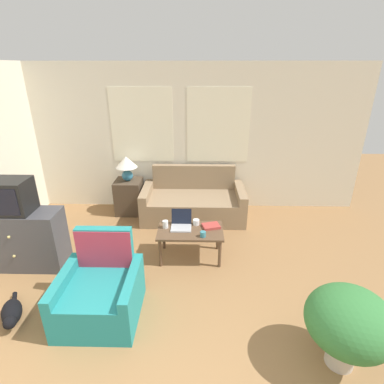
# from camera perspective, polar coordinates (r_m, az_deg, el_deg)

# --- Properties ---
(wall_back) EXTENTS (6.40, 0.06, 2.60)m
(wall_back) POSITION_cam_1_polar(r_m,az_deg,el_deg) (5.47, -1.41, 10.08)
(wall_back) COLOR silver
(wall_back) RESTS_ON ground_plane
(couch) EXTENTS (1.78, 0.90, 0.86)m
(couch) POSITION_cam_1_polar(r_m,az_deg,el_deg) (5.37, 0.26, -2.01)
(couch) COLOR #937A5B
(couch) RESTS_ON ground_plane
(armchair) EXTENTS (0.82, 0.81, 0.89)m
(armchair) POSITION_cam_1_polar(r_m,az_deg,el_deg) (3.55, -16.91, -17.83)
(armchair) COLOR teal
(armchair) RESTS_ON ground_plane
(tv_dresser) EXTENTS (1.12, 0.43, 0.81)m
(tv_dresser) POSITION_cam_1_polar(r_m,az_deg,el_deg) (4.60, -29.79, -7.81)
(tv_dresser) COLOR #424247
(tv_dresser) RESTS_ON ground_plane
(television) EXTENTS (0.50, 0.38, 0.44)m
(television) POSITION_cam_1_polar(r_m,az_deg,el_deg) (4.35, -31.39, -0.70)
(television) COLOR black
(television) RESTS_ON tv_dresser
(side_table) EXTENTS (0.47, 0.47, 0.62)m
(side_table) POSITION_cam_1_polar(r_m,az_deg,el_deg) (5.61, -11.86, -0.83)
(side_table) COLOR #4C3D2D
(side_table) RESTS_ON ground_plane
(table_lamp) EXTENTS (0.38, 0.38, 0.45)m
(table_lamp) POSITION_cam_1_polar(r_m,az_deg,el_deg) (5.40, -12.37, 5.08)
(table_lamp) COLOR teal
(table_lamp) RESTS_ON side_table
(coffee_table) EXTENTS (0.90, 0.53, 0.44)m
(coffee_table) POSITION_cam_1_polar(r_m,az_deg,el_deg) (4.17, -0.32, -7.87)
(coffee_table) COLOR brown
(coffee_table) RESTS_ON ground_plane
(laptop) EXTENTS (0.28, 0.28, 0.23)m
(laptop) POSITION_cam_1_polar(r_m,az_deg,el_deg) (4.19, -2.05, -6.03)
(laptop) COLOR #B7B7BC
(laptop) RESTS_ON coffee_table
(cup_navy) EXTENTS (0.08, 0.08, 0.11)m
(cup_navy) POSITION_cam_1_polar(r_m,az_deg,el_deg) (4.19, -5.10, -6.14)
(cup_navy) COLOR white
(cup_navy) RESTS_ON coffee_table
(cup_yellow) EXTENTS (0.08, 0.08, 0.07)m
(cup_yellow) POSITION_cam_1_polar(r_m,az_deg,el_deg) (3.98, 2.11, -8.03)
(cup_yellow) COLOR teal
(cup_yellow) RESTS_ON coffee_table
(cup_white) EXTENTS (0.09, 0.09, 0.08)m
(cup_white) POSITION_cam_1_polar(r_m,az_deg,el_deg) (4.26, 0.79, -5.75)
(cup_white) COLOR white
(cup_white) RESTS_ON coffee_table
(book_red) EXTENTS (0.27, 0.23, 0.04)m
(book_red) POSITION_cam_1_polar(r_m,az_deg,el_deg) (4.21, 3.65, -6.48)
(book_red) COLOR #B23D38
(book_red) RESTS_ON coffee_table
(potted_plant) EXTENTS (0.74, 0.74, 0.79)m
(potted_plant) POSITION_cam_1_polar(r_m,az_deg,el_deg) (3.11, 27.74, -21.13)
(potted_plant) COLOR #BCB2A3
(potted_plant) RESTS_ON ground_plane
(cat_black) EXTENTS (0.36, 0.59, 0.20)m
(cat_black) POSITION_cam_1_polar(r_m,az_deg,el_deg) (3.93, -31.13, -19.09)
(cat_black) COLOR black
(cat_black) RESTS_ON ground_plane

